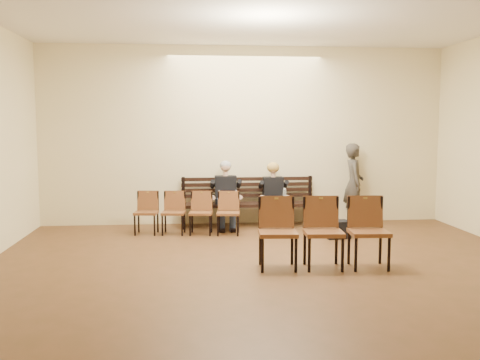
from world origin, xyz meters
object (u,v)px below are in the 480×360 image
object	(u,v)px
seated_woman	(274,198)
chair_row_back	(323,233)
bench	(248,214)
seated_man	(226,196)
bag	(337,229)
laptop	(228,199)
chair_row_front	(187,213)
water_bottle	(285,200)
passerby	(354,177)

from	to	relation	value
seated_woman	chair_row_back	bearing A→B (deg)	-86.08
bench	seated_woman	world-z (taller)	seated_woman
seated_man	bag	distance (m)	2.23
seated_woman	laptop	size ratio (longest dim) A/B	3.27
laptop	bag	distance (m)	2.11
laptop	chair_row_back	size ratio (longest dim) A/B	0.19
laptop	chair_row_back	xyz separation A→B (m)	(1.10, -2.86, -0.08)
seated_woman	chair_row_front	distance (m)	1.76
bag	chair_row_front	world-z (taller)	chair_row_front
water_bottle	seated_man	bearing A→B (deg)	164.54
seated_man	chair_row_front	distance (m)	0.95
seated_man	passerby	world-z (taller)	passerby
bag	water_bottle	bearing A→B (deg)	133.28
seated_woman	bag	distance (m)	1.52
bag	chair_row_front	distance (m)	2.68
water_bottle	chair_row_front	size ratio (longest dim) A/B	0.12
seated_woman	laptop	distance (m)	0.91
seated_man	seated_woman	size ratio (longest dim) A/B	1.10
bag	seated_man	bearing A→B (deg)	148.76
chair_row_front	bench	bearing A→B (deg)	37.04
laptop	chair_row_front	size ratio (longest dim) A/B	0.18
bench	seated_woman	size ratio (longest dim) A/B	2.34
seated_man	water_bottle	distance (m)	1.12
water_bottle	passerby	bearing A→B (deg)	19.22
seated_man	water_bottle	xyz separation A→B (m)	(1.08, -0.30, -0.05)
laptop	chair_row_back	world-z (taller)	chair_row_back
bag	passerby	size ratio (longest dim) A/B	0.22
bag	bench	bearing A→B (deg)	138.57
seated_woman	laptop	xyz separation A→B (m)	(-0.89, -0.17, 0.02)
seated_man	seated_woman	bearing A→B (deg)	0.00
laptop	passerby	size ratio (longest dim) A/B	0.19
laptop	chair_row_back	distance (m)	3.07
bench	water_bottle	xyz separation A→B (m)	(0.63, -0.42, 0.33)
chair_row_back	seated_woman	bearing A→B (deg)	97.63
bag	chair_row_back	world-z (taller)	chair_row_back
seated_man	seated_woman	distance (m)	0.93
bench	laptop	bearing A→B (deg)	-145.51
water_bottle	chair_row_back	xyz separation A→B (m)	(0.05, -2.73, -0.07)
seated_woman	water_bottle	distance (m)	0.34
seated_woman	water_bottle	bearing A→B (deg)	-62.41
bench	water_bottle	distance (m)	0.83
chair_row_front	chair_row_back	distance (m)	3.10
passerby	bench	bearing A→B (deg)	100.35
bench	passerby	size ratio (longest dim) A/B	1.41
bag	passerby	world-z (taller)	passerby
bag	chair_row_front	xyz separation A→B (m)	(-2.60, 0.57, 0.24)
water_bottle	bag	size ratio (longest dim) A/B	0.53
bench	bag	distance (m)	1.89
seated_woman	bench	bearing A→B (deg)	165.90
bench	bag	xyz separation A→B (m)	(1.42, -1.25, -0.07)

